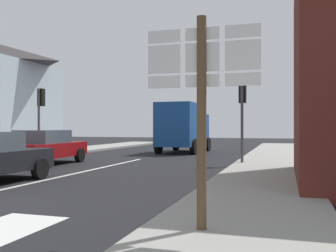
# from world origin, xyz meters

# --- Properties ---
(ground_plane) EXTENTS (80.00, 80.00, 0.00)m
(ground_plane) POSITION_xyz_m (0.00, 10.00, 0.00)
(ground_plane) COLOR black
(sidewalk_right) EXTENTS (2.88, 44.00, 0.14)m
(sidewalk_right) POSITION_xyz_m (6.32, 8.00, 0.07)
(sidewalk_right) COLOR gray
(sidewalk_right) RESTS_ON ground
(lane_centre_stripe) EXTENTS (0.16, 12.00, 0.01)m
(lane_centre_stripe) POSITION_xyz_m (0.00, 6.00, 0.01)
(lane_centre_stripe) COLOR silver
(lane_centre_stripe) RESTS_ON ground
(sedan_far) EXTENTS (2.12, 4.27, 1.47)m
(sedan_far) POSITION_xyz_m (-2.89, 8.31, 0.76)
(sedan_far) COLOR maroon
(sedan_far) RESTS_ON ground
(delivery_truck) EXTENTS (2.64, 5.08, 3.05)m
(delivery_truck) POSITION_xyz_m (0.75, 17.52, 1.65)
(delivery_truck) COLOR #19478C
(delivery_truck) RESTS_ON ground
(route_sign_post) EXTENTS (1.66, 0.14, 3.20)m
(route_sign_post) POSITION_xyz_m (5.78, -0.44, 2.00)
(route_sign_post) COLOR brown
(route_sign_post) RESTS_ON ground
(traffic_light_near_right) EXTENTS (0.30, 0.49, 3.51)m
(traffic_light_near_right) POSITION_xyz_m (5.18, 10.44, 2.60)
(traffic_light_near_right) COLOR #47474C
(traffic_light_near_right) RESTS_ON ground
(traffic_light_near_left) EXTENTS (0.30, 0.49, 3.58)m
(traffic_light_near_left) POSITION_xyz_m (-5.18, 11.19, 2.65)
(traffic_light_near_left) COLOR #47474C
(traffic_light_near_left) RESTS_ON ground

